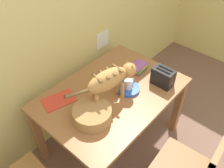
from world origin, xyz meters
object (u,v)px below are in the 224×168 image
(wicker_basket, at_px, (92,114))
(saucer_bowl, at_px, (128,89))
(book_stack, at_px, (138,67))
(magazine, at_px, (59,100))
(coffee_mug, at_px, (129,84))
(dining_table, at_px, (112,99))
(cat, at_px, (111,79))
(toaster, at_px, (163,77))

(wicker_basket, bearing_deg, saucer_bowl, -0.09)
(book_stack, bearing_deg, saucer_bowl, -159.98)
(magazine, bearing_deg, wicker_basket, -67.61)
(wicker_basket, bearing_deg, book_stack, 8.18)
(wicker_basket, bearing_deg, coffee_mug, -0.09)
(dining_table, relative_size, cat, 1.95)
(coffee_mug, bearing_deg, book_stack, 20.26)
(saucer_bowl, bearing_deg, magazine, 143.84)
(dining_table, relative_size, saucer_bowl, 6.13)
(toaster, bearing_deg, dining_table, 144.83)
(dining_table, relative_size, toaster, 6.59)
(coffee_mug, height_order, wicker_basket, coffee_mug)
(wicker_basket, bearing_deg, cat, 8.16)
(magazine, height_order, wicker_basket, wicker_basket)
(magazine, relative_size, wicker_basket, 0.88)
(saucer_bowl, distance_m, book_stack, 0.32)
(cat, bearing_deg, coffee_mug, 90.21)
(toaster, bearing_deg, book_stack, 84.24)
(toaster, bearing_deg, wicker_basket, 165.51)
(coffee_mug, bearing_deg, magazine, 144.05)
(cat, bearing_deg, dining_table, 134.65)
(coffee_mug, xyz_separation_m, magazine, (-0.51, 0.37, -0.07))
(book_stack, distance_m, wicker_basket, 0.77)
(dining_table, height_order, book_stack, book_stack)
(book_stack, bearing_deg, magazine, 162.20)
(dining_table, bearing_deg, wicker_basket, -165.39)
(magazine, bearing_deg, toaster, -20.47)
(magazine, xyz_separation_m, toaster, (0.78, -0.56, 0.08))
(book_stack, bearing_deg, coffee_mug, -159.74)
(cat, xyz_separation_m, book_stack, (0.50, 0.07, -0.20))
(dining_table, xyz_separation_m, cat, (-0.08, -0.05, 0.32))
(magazine, bearing_deg, coffee_mug, -20.77)
(cat, distance_m, book_stack, 0.55)
(cat, bearing_deg, book_stack, 109.18)
(coffee_mug, relative_size, book_stack, 0.57)
(saucer_bowl, bearing_deg, coffee_mug, -0.00)
(saucer_bowl, relative_size, coffee_mug, 1.82)
(magazine, height_order, toaster, toaster)
(magazine, bearing_deg, book_stack, -2.62)
(saucer_bowl, xyz_separation_m, book_stack, (0.30, 0.11, 0.01))
(wicker_basket, distance_m, toaster, 0.76)
(coffee_mug, bearing_deg, dining_table, 144.60)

